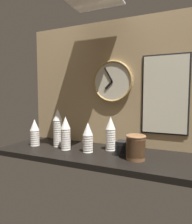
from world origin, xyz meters
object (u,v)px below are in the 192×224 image
Objects in this scene: cup_stack_far_left at (35,132)px; napkin_dispenser at (123,148)px; cup_stack_center at (88,137)px; cup_stack_center_left at (66,133)px; bowl_stack_right at (136,147)px; wall_clock at (113,81)px; menu_board at (165,95)px; cup_stack_left at (58,128)px; cup_stack_center_right at (110,133)px.

cup_stack_far_left is 2.20× the size of napkin_dispenser.
cup_stack_center_left is at bearing -177.55° from cup_stack_center.
cup_stack_center_left is 0.19m from cup_stack_center.
bowl_stack_right is 0.47× the size of wall_clock.
cup_stack_far_left is at bearing -179.99° from cup_stack_center_left.
bowl_stack_right reaches higher than napkin_dispenser.
wall_clock is at bearing -178.79° from menu_board.
cup_stack_left is at bearing -151.69° from wall_clock.
cup_stack_far_left is 0.87m from bowl_stack_right.
cup_stack_left is 3.09× the size of napkin_dispenser.
cup_stack_center is at bearing -139.31° from cup_stack_center_right.
wall_clock is at bearing 124.69° from napkin_dispenser.
wall_clock reaches higher than bowl_stack_right.
cup_stack_far_left is 0.86× the size of cup_stack_center_left.
cup_stack_center is at bearing -9.28° from cup_stack_left.
cup_stack_center_left reaches higher than cup_stack_far_left.
wall_clock is (-0.27, 0.30, 0.46)m from bowl_stack_right.
cup_stack_center_left reaches higher than bowl_stack_right.
cup_stack_left is 0.60m from wall_clock.
cup_stack_far_left is 0.77m from napkin_dispenser.
cup_stack_left reaches higher than napkin_dispenser.
cup_stack_center is (-0.14, -0.12, -0.02)m from cup_stack_center_right.
bowl_stack_right is at bearing -48.26° from wall_clock.
bowl_stack_right is 0.13m from napkin_dispenser.
menu_board is at bearing 28.09° from cup_stack_center.
cup_stack_center_left is 0.13m from cup_stack_left.
cup_stack_center_right is at bearing 21.09° from cup_stack_center_left.
cup_stack_center_left is at bearing -158.91° from cup_stack_center_right.
cup_stack_center_right reaches higher than cup_stack_far_left.
napkin_dispenser is (0.27, 0.03, -0.06)m from cup_stack_center.
wall_clock is (0.41, 0.22, 0.39)m from cup_stack_left.
cup_stack_left reaches higher than cup_stack_far_left.
menu_board reaches higher than cup_stack_left.
cup_stack_far_left is 0.64× the size of wall_clock.
cup_stack_center is 0.31m from cup_stack_left.
wall_clock reaches higher than cup_stack_center.
menu_board is 0.52m from napkin_dispenser.
cup_stack_far_left reaches higher than bowl_stack_right.
wall_clock is 3.43× the size of napkin_dispenser.
cup_stack_center_left is at bearing -158.12° from menu_board.
cup_stack_far_left is 0.50m from cup_stack_center.
menu_board reaches higher than napkin_dispenser.
menu_board reaches higher than cup_stack_center.
bowl_stack_right is at bearing -30.94° from napkin_dispenser.
cup_stack_center_right is 2.56× the size of napkin_dispenser.
menu_board is (0.83, 0.23, 0.27)m from cup_stack_left.
cup_stack_center_right reaches higher than bowl_stack_right.
wall_clock is (0.29, 0.28, 0.41)m from cup_stack_center_left.
cup_stack_left is (0.20, 0.06, 0.05)m from cup_stack_far_left.
cup_stack_center is 2.20× the size of napkin_dispenser.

